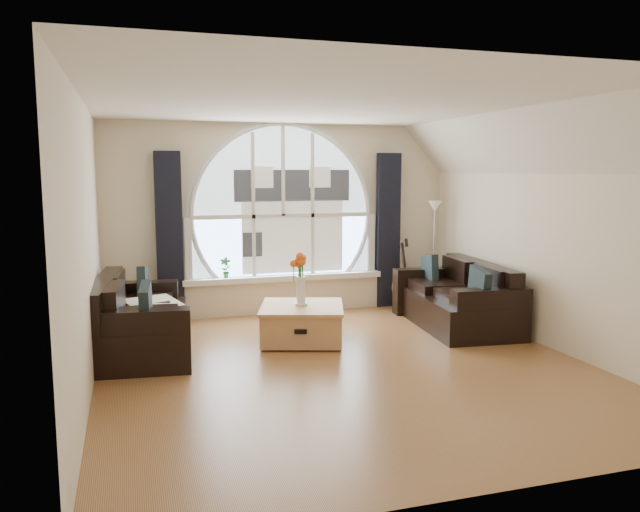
{
  "coord_description": "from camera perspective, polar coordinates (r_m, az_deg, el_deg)",
  "views": [
    {
      "loc": [
        -2.11,
        -5.97,
        2.02
      ],
      "look_at": [
        0.0,
        0.9,
        1.05
      ],
      "focal_mm": 35.0,
      "sensor_mm": 36.0,
      "label": 1
    }
  ],
  "objects": [
    {
      "name": "ground",
      "position": [
        6.65,
        2.31,
        -10.01
      ],
      "size": [
        5.0,
        5.5,
        0.01
      ],
      "primitive_type": "cube",
      "color": "brown",
      "rests_on": "ground"
    },
    {
      "name": "ceiling",
      "position": [
        6.37,
        2.45,
        13.8
      ],
      "size": [
        5.0,
        5.5,
        0.01
      ],
      "primitive_type": "cube",
      "color": "silver",
      "rests_on": "ground"
    },
    {
      "name": "wall_back",
      "position": [
        9.0,
        -3.46,
        3.4
      ],
      "size": [
        5.0,
        0.01,
        2.7
      ],
      "primitive_type": "cube",
      "color": "beige",
      "rests_on": "ground"
    },
    {
      "name": "wall_front",
      "position": [
        3.91,
        15.91,
        -2.46
      ],
      "size": [
        5.0,
        0.01,
        2.7
      ],
      "primitive_type": "cube",
      "color": "beige",
      "rests_on": "ground"
    },
    {
      "name": "wall_left",
      "position": [
        6.02,
        -20.67,
        0.81
      ],
      "size": [
        0.01,
        5.5,
        2.7
      ],
      "primitive_type": "cube",
      "color": "beige",
      "rests_on": "ground"
    },
    {
      "name": "wall_right",
      "position": [
        7.58,
        20.52,
        2.12
      ],
      "size": [
        0.01,
        5.5,
        2.7
      ],
      "primitive_type": "cube",
      "color": "beige",
      "rests_on": "ground"
    },
    {
      "name": "attic_slope",
      "position": [
        7.37,
        19.01,
        9.84
      ],
      "size": [
        0.92,
        5.5,
        0.72
      ],
      "primitive_type": "cube",
      "color": "silver",
      "rests_on": "ground"
    },
    {
      "name": "arched_window",
      "position": [
        8.96,
        -3.43,
        5.14
      ],
      "size": [
        2.6,
        0.06,
        2.15
      ],
      "primitive_type": "cube",
      "color": "silver",
      "rests_on": "wall_back"
    },
    {
      "name": "window_sill",
      "position": [
        9.01,
        -3.27,
        -1.99
      ],
      "size": [
        2.9,
        0.22,
        0.08
      ],
      "primitive_type": "cube",
      "color": "white",
      "rests_on": "wall_back"
    },
    {
      "name": "window_frame",
      "position": [
        8.93,
        -3.39,
        5.13
      ],
      "size": [
        2.76,
        0.08,
        2.15
      ],
      "primitive_type": "cube",
      "color": "white",
      "rests_on": "wall_back"
    },
    {
      "name": "neighbor_house",
      "position": [
        8.98,
        -2.47,
        4.35
      ],
      "size": [
        1.7,
        0.02,
        1.5
      ],
      "primitive_type": "cube",
      "color": "silver",
      "rests_on": "wall_back"
    },
    {
      "name": "curtain_left",
      "position": [
        8.66,
        -13.61,
        1.7
      ],
      "size": [
        0.35,
        0.12,
        2.3
      ],
      "primitive_type": "cube",
      "color": "black",
      "rests_on": "ground"
    },
    {
      "name": "curtain_right",
      "position": [
        9.41,
        6.24,
        2.33
      ],
      "size": [
        0.35,
        0.12,
        2.3
      ],
      "primitive_type": "cube",
      "color": "black",
      "rests_on": "ground"
    },
    {
      "name": "sofa_left",
      "position": [
        7.34,
        -16.1,
        -5.37
      ],
      "size": [
        1.16,
        2.01,
        0.85
      ],
      "primitive_type": "cube",
      "rotation": [
        0.0,
        0.0,
        -0.11
      ],
      "color": "black",
      "rests_on": "ground"
    },
    {
      "name": "sofa_right",
      "position": [
        8.37,
        12.28,
        -3.65
      ],
      "size": [
        1.14,
        1.99,
        0.84
      ],
      "primitive_type": "cube",
      "rotation": [
        0.0,
        0.0,
        -0.1
      ],
      "color": "black",
      "rests_on": "ground"
    },
    {
      "name": "coffee_chest",
      "position": [
        7.52,
        -1.66,
        -6.03
      ],
      "size": [
        1.22,
        1.22,
        0.48
      ],
      "primitive_type": "cube",
      "rotation": [
        0.0,
        0.0,
        -0.3
      ],
      "color": "tan",
      "rests_on": "ground"
    },
    {
      "name": "throw_blanket",
      "position": [
        7.4,
        -15.04,
        -4.44
      ],
      "size": [
        0.7,
        0.7,
        0.1
      ],
      "primitive_type": "cube",
      "rotation": [
        0.0,
        0.0,
        0.34
      ],
      "color": "silver",
      "rests_on": "sofa_left"
    },
    {
      "name": "vase_flowers",
      "position": [
        7.42,
        -1.75,
        -1.58
      ],
      "size": [
        0.24,
        0.24,
        0.7
      ],
      "primitive_type": "cube",
      "color": "white",
      "rests_on": "coffee_chest"
    },
    {
      "name": "floor_lamp",
      "position": [
        9.42,
        10.36,
        0.11
      ],
      "size": [
        0.24,
        0.24,
        1.6
      ],
      "primitive_type": "cube",
      "color": "#B2B2B2",
      "rests_on": "ground"
    },
    {
      "name": "guitar",
      "position": [
        9.33,
        7.51,
        -1.58
      ],
      "size": [
        0.41,
        0.32,
        1.06
      ],
      "primitive_type": "cube",
      "rotation": [
        0.0,
        0.0,
        0.26
      ],
      "color": "olive",
      "rests_on": "ground"
    },
    {
      "name": "potted_plant",
      "position": [
        8.82,
        -8.64,
        -1.05
      ],
      "size": [
        0.18,
        0.14,
        0.29
      ],
      "primitive_type": "imported",
      "rotation": [
        0.0,
        0.0,
        -0.29
      ],
      "color": "#1E6023",
      "rests_on": "window_sill"
    }
  ]
}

